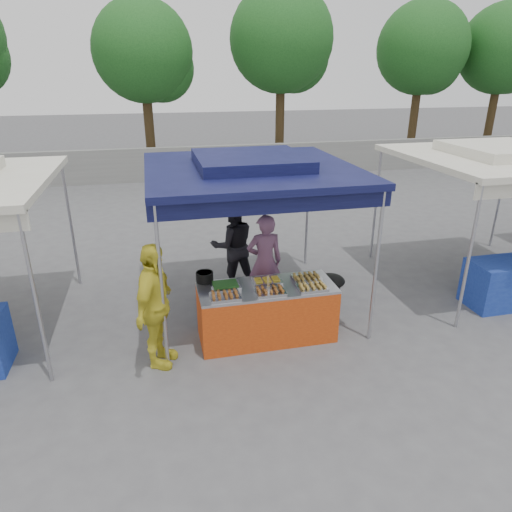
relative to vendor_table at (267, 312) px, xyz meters
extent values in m
plane|color=#515153|center=(0.00, 0.10, -0.43)|extent=(80.00, 80.00, 0.00)
cube|color=slate|center=(0.00, 11.10, 0.17)|extent=(40.00, 0.25, 1.20)
cylinder|color=#AAAAB0|center=(-1.50, -0.40, 0.72)|extent=(0.05, 0.05, 2.30)
cylinder|color=#AAAAB0|center=(1.50, -0.40, 0.72)|extent=(0.05, 0.05, 2.30)
cylinder|color=#AAAAB0|center=(-1.50, 2.60, 0.72)|extent=(0.05, 0.05, 2.30)
cylinder|color=#AAAAB0|center=(1.50, 2.60, 0.72)|extent=(0.05, 0.05, 2.30)
cube|color=#0E113A|center=(0.00, 1.10, 1.92)|extent=(3.20, 3.20, 0.10)
cube|color=#0E113A|center=(0.00, 1.10, 2.05)|extent=(1.65, 1.65, 0.18)
cube|color=#0E113A|center=(0.00, -0.40, 1.77)|extent=(3.20, 0.04, 0.25)
cylinder|color=#AAAAB0|center=(-3.00, -0.40, 0.72)|extent=(0.05, 0.05, 2.30)
cylinder|color=#AAAAB0|center=(-3.00, 2.60, 0.72)|extent=(0.05, 0.05, 2.30)
cylinder|color=#AAAAB0|center=(3.00, -0.40, 0.72)|extent=(0.05, 0.05, 2.30)
cylinder|color=#AAAAB0|center=(3.00, 2.60, 0.72)|extent=(0.05, 0.05, 2.30)
cylinder|color=#AAAAB0|center=(6.00, 2.60, 0.72)|extent=(0.05, 0.05, 2.30)
cube|color=beige|center=(4.50, 1.10, 1.92)|extent=(3.20, 3.20, 0.10)
cube|color=beige|center=(4.50, 1.10, 2.05)|extent=(1.65, 1.65, 0.18)
cylinder|color=#3A2B16|center=(-1.44, 12.71, 1.55)|extent=(0.36, 0.36, 3.95)
sphere|color=#1D551C|center=(-1.44, 12.71, 3.98)|extent=(3.61, 3.61, 3.61)
sphere|color=#1D551C|center=(-0.84, 12.91, 3.41)|extent=(2.48, 2.48, 2.48)
cylinder|color=#3A2B16|center=(3.79, 12.83, 1.76)|extent=(0.36, 0.36, 4.37)
sphere|color=#1D551C|center=(3.79, 12.83, 4.45)|extent=(4.00, 4.00, 4.00)
sphere|color=#1D551C|center=(4.39, 13.03, 3.82)|extent=(2.75, 2.75, 2.75)
cylinder|color=#3A2B16|center=(10.11, 13.24, 1.65)|extent=(0.36, 0.36, 4.16)
sphere|color=#1D551C|center=(10.11, 13.24, 4.21)|extent=(3.80, 3.80, 3.80)
sphere|color=#1D551C|center=(10.71, 13.44, 3.62)|extent=(2.61, 2.61, 2.61)
cylinder|color=#3A2B16|center=(13.94, 13.05, 1.65)|extent=(0.36, 0.36, 4.16)
sphere|color=#1D551C|center=(13.94, 13.05, 4.21)|extent=(3.80, 3.80, 3.80)
sphere|color=#1D551C|center=(14.54, 13.25, 3.62)|extent=(2.61, 2.61, 2.61)
cube|color=#AF3A0F|center=(0.00, 0.00, -0.02)|extent=(2.00, 0.80, 0.81)
cube|color=#AAAAB0|center=(0.00, 0.00, 0.40)|extent=(2.00, 0.80, 0.04)
cube|color=#B5B5B9|center=(-0.65, -0.24, 0.45)|extent=(0.42, 0.30, 0.05)
cube|color=brown|center=(-0.65, -0.24, 0.49)|extent=(0.35, 0.25, 0.02)
cube|color=#B5B5B9|center=(-0.01, -0.24, 0.45)|extent=(0.42, 0.30, 0.05)
cube|color=brown|center=(-0.01, -0.24, 0.49)|extent=(0.35, 0.25, 0.02)
cube|color=#B5B5B9|center=(0.61, -0.24, 0.45)|extent=(0.42, 0.30, 0.05)
cube|color=olive|center=(0.61, -0.24, 0.49)|extent=(0.35, 0.25, 0.02)
cube|color=#B5B5B9|center=(-0.60, 0.09, 0.45)|extent=(0.42, 0.30, 0.05)
cube|color=#1E4F1B|center=(-0.60, 0.09, 0.49)|extent=(0.35, 0.25, 0.02)
cube|color=#B5B5B9|center=(0.03, 0.11, 0.45)|extent=(0.42, 0.30, 0.05)
cube|color=gold|center=(0.03, 0.11, 0.49)|extent=(0.35, 0.25, 0.02)
cube|color=#B5B5B9|center=(0.63, 0.07, 0.45)|extent=(0.42, 0.30, 0.05)
cube|color=olive|center=(0.63, 0.07, 0.49)|extent=(0.35, 0.25, 0.02)
cylinder|color=black|center=(-0.86, 0.37, 0.50)|extent=(0.26, 0.26, 0.15)
cylinder|color=#AAAAB0|center=(-0.05, -0.27, 0.48)|extent=(0.09, 0.09, 0.11)
cylinder|color=black|center=(1.15, 0.36, -0.12)|extent=(0.31, 0.31, 0.61)
ellipsoid|color=black|center=(1.15, 0.36, 0.23)|extent=(0.45, 0.45, 0.20)
cube|color=navy|center=(-0.53, 0.60, -0.26)|extent=(0.54, 0.38, 0.33)
cube|color=navy|center=(0.42, 0.60, -0.27)|extent=(0.51, 0.36, 0.31)
cube|color=navy|center=(0.42, 0.60, 0.02)|extent=(0.47, 0.33, 0.28)
imported|color=#7C4F6E|center=(0.21, 0.95, 0.40)|extent=(0.61, 0.40, 1.64)
imported|color=black|center=(-0.18, 1.78, 0.42)|extent=(0.87, 0.70, 1.69)
imported|color=gold|center=(-1.60, -0.33, 0.46)|extent=(0.79, 1.12, 1.76)
camera|label=1|loc=(-1.50, -5.80, 3.35)|focal=32.00mm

